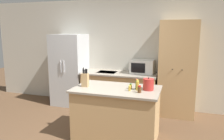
{
  "coord_description": "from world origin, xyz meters",
  "views": [
    {
      "loc": [
        1.42,
        -2.85,
        1.89
      ],
      "look_at": [
        0.07,
        1.4,
        1.05
      ],
      "focal_mm": 35.0,
      "sensor_mm": 36.0,
      "label": 1
    }
  ],
  "objects_px": {
    "pantry_cabinet": "(177,69)",
    "kettle": "(148,84)",
    "refrigerator": "(70,70)",
    "fire_extinguisher": "(53,94)",
    "spice_bottle_pale_salt": "(139,89)",
    "spice_bottle_tall_dark": "(137,84)",
    "spice_bottle_short_red": "(131,86)",
    "spice_bottle_amber_oil": "(137,85)",
    "knife_block": "(85,80)",
    "microwave": "(142,67)",
    "spice_bottle_green_herb": "(130,88)"
  },
  "relations": [
    {
      "from": "spice_bottle_short_red",
      "to": "refrigerator",
      "type": "bearing_deg",
      "value": 144.22
    },
    {
      "from": "pantry_cabinet",
      "to": "spice_bottle_green_herb",
      "type": "distance_m",
      "value": 1.67
    },
    {
      "from": "spice_bottle_pale_salt",
      "to": "kettle",
      "type": "relative_size",
      "value": 0.55
    },
    {
      "from": "pantry_cabinet",
      "to": "spice_bottle_short_red",
      "type": "height_order",
      "value": "pantry_cabinet"
    },
    {
      "from": "pantry_cabinet",
      "to": "microwave",
      "type": "bearing_deg",
      "value": 174.48
    },
    {
      "from": "refrigerator",
      "to": "microwave",
      "type": "relative_size",
      "value": 3.35
    },
    {
      "from": "spice_bottle_short_red",
      "to": "spice_bottle_pale_salt",
      "type": "distance_m",
      "value": 0.25
    },
    {
      "from": "pantry_cabinet",
      "to": "spice_bottle_amber_oil",
      "type": "xyz_separation_m",
      "value": [
        -0.6,
        -1.43,
        -0.06
      ]
    },
    {
      "from": "refrigerator",
      "to": "kettle",
      "type": "xyz_separation_m",
      "value": [
        2.16,
        -1.32,
        0.11
      ]
    },
    {
      "from": "refrigerator",
      "to": "fire_extinguisher",
      "type": "height_order",
      "value": "refrigerator"
    },
    {
      "from": "pantry_cabinet",
      "to": "spice_bottle_tall_dark",
      "type": "bearing_deg",
      "value": -114.44
    },
    {
      "from": "pantry_cabinet",
      "to": "knife_block",
      "type": "height_order",
      "value": "pantry_cabinet"
    },
    {
      "from": "spice_bottle_pale_salt",
      "to": "spice_bottle_tall_dark",
      "type": "bearing_deg",
      "value": 113.45
    },
    {
      "from": "knife_block",
      "to": "spice_bottle_pale_salt",
      "type": "distance_m",
      "value": 0.97
    },
    {
      "from": "knife_block",
      "to": "kettle",
      "type": "bearing_deg",
      "value": 6.51
    },
    {
      "from": "knife_block",
      "to": "spice_bottle_tall_dark",
      "type": "relative_size",
      "value": 1.96
    },
    {
      "from": "spice_bottle_tall_dark",
      "to": "spice_bottle_green_herb",
      "type": "xyz_separation_m",
      "value": [
        -0.09,
        -0.14,
        -0.04
      ]
    },
    {
      "from": "kettle",
      "to": "fire_extinguisher",
      "type": "xyz_separation_m",
      "value": [
        -2.7,
        1.33,
        -0.8
      ]
    },
    {
      "from": "knife_block",
      "to": "spice_bottle_green_herb",
      "type": "height_order",
      "value": "knife_block"
    },
    {
      "from": "spice_bottle_tall_dark",
      "to": "kettle",
      "type": "bearing_deg",
      "value": 3.12
    },
    {
      "from": "pantry_cabinet",
      "to": "spice_bottle_amber_oil",
      "type": "bearing_deg",
      "value": -112.73
    },
    {
      "from": "microwave",
      "to": "spice_bottle_green_herb",
      "type": "distance_m",
      "value": 1.59
    },
    {
      "from": "microwave",
      "to": "spice_bottle_tall_dark",
      "type": "xyz_separation_m",
      "value": [
        0.16,
        -1.45,
        -0.06
      ]
    },
    {
      "from": "spice_bottle_amber_oil",
      "to": "kettle",
      "type": "xyz_separation_m",
      "value": [
        0.17,
        0.07,
        0.01
      ]
    },
    {
      "from": "pantry_cabinet",
      "to": "refrigerator",
      "type": "bearing_deg",
      "value": -179.12
    },
    {
      "from": "spice_bottle_short_red",
      "to": "spice_bottle_amber_oil",
      "type": "height_order",
      "value": "spice_bottle_amber_oil"
    },
    {
      "from": "pantry_cabinet",
      "to": "spice_bottle_tall_dark",
      "type": "height_order",
      "value": "pantry_cabinet"
    },
    {
      "from": "spice_bottle_short_red",
      "to": "fire_extinguisher",
      "type": "bearing_deg",
      "value": 150.61
    },
    {
      "from": "microwave",
      "to": "fire_extinguisher",
      "type": "relative_size",
      "value": 1.17
    },
    {
      "from": "spice_bottle_tall_dark",
      "to": "kettle",
      "type": "relative_size",
      "value": 0.81
    },
    {
      "from": "spice_bottle_pale_salt",
      "to": "microwave",
      "type": "bearing_deg",
      "value": 98.28
    },
    {
      "from": "spice_bottle_green_herb",
      "to": "knife_block",
      "type": "bearing_deg",
      "value": 178.21
    },
    {
      "from": "spice_bottle_amber_oil",
      "to": "spice_bottle_pale_salt",
      "type": "relative_size",
      "value": 1.5
    },
    {
      "from": "knife_block",
      "to": "spice_bottle_pale_salt",
      "type": "xyz_separation_m",
      "value": [
        0.97,
        -0.08,
        -0.07
      ]
    },
    {
      "from": "spice_bottle_amber_oil",
      "to": "spice_bottle_green_herb",
      "type": "xyz_separation_m",
      "value": [
        -0.11,
        -0.08,
        -0.04
      ]
    },
    {
      "from": "microwave",
      "to": "knife_block",
      "type": "height_order",
      "value": "knife_block"
    },
    {
      "from": "pantry_cabinet",
      "to": "kettle",
      "type": "xyz_separation_m",
      "value": [
        -0.43,
        -1.36,
        -0.04
      ]
    },
    {
      "from": "spice_bottle_tall_dark",
      "to": "spice_bottle_green_herb",
      "type": "bearing_deg",
      "value": -123.05
    },
    {
      "from": "spice_bottle_pale_salt",
      "to": "spice_bottle_short_red",
      "type": "bearing_deg",
      "value": 136.24
    },
    {
      "from": "spice_bottle_short_red",
      "to": "pantry_cabinet",
      "type": "bearing_deg",
      "value": 62.61
    },
    {
      "from": "kettle",
      "to": "spice_bottle_tall_dark",
      "type": "bearing_deg",
      "value": -176.88
    },
    {
      "from": "refrigerator",
      "to": "knife_block",
      "type": "height_order",
      "value": "refrigerator"
    },
    {
      "from": "spice_bottle_tall_dark",
      "to": "spice_bottle_amber_oil",
      "type": "relative_size",
      "value": 0.99
    },
    {
      "from": "spice_bottle_tall_dark",
      "to": "spice_bottle_short_red",
      "type": "distance_m",
      "value": 0.11
    },
    {
      "from": "pantry_cabinet",
      "to": "spice_bottle_tall_dark",
      "type": "relative_size",
      "value": 11.95
    },
    {
      "from": "knife_block",
      "to": "spice_bottle_tall_dark",
      "type": "bearing_deg",
      "value": 7.24
    },
    {
      "from": "microwave",
      "to": "spice_bottle_tall_dark",
      "type": "height_order",
      "value": "microwave"
    },
    {
      "from": "spice_bottle_amber_oil",
      "to": "fire_extinguisher",
      "type": "bearing_deg",
      "value": 151.11
    },
    {
      "from": "spice_bottle_short_red",
      "to": "knife_block",
      "type": "bearing_deg",
      "value": -173.22
    },
    {
      "from": "spice_bottle_pale_salt",
      "to": "refrigerator",
      "type": "bearing_deg",
      "value": 143.45
    }
  ]
}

